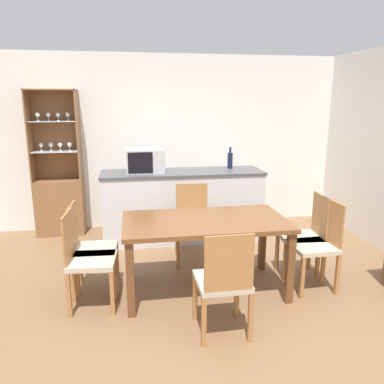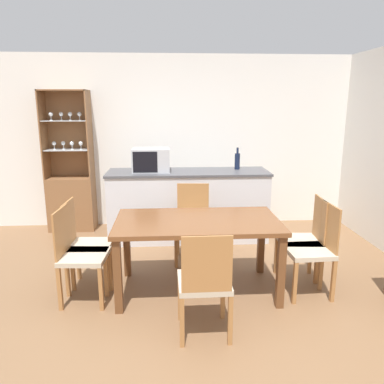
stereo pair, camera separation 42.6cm
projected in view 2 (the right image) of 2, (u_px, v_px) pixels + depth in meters
ground_plane at (189, 311)px, 3.43m from camera, size 18.00×18.00×0.00m
wall_back at (180, 142)px, 5.68m from camera, size 6.80×0.06×2.55m
kitchen_counter at (188, 205)px, 5.16m from camera, size 2.18×0.63×0.96m
display_cabinet at (71, 191)px, 5.55m from camera, size 0.66×0.37×2.03m
dining_table at (197, 229)px, 3.66m from camera, size 1.60×0.87×0.74m
dining_chair_side_left_near at (79, 255)px, 3.52m from camera, size 0.44×0.44×0.91m
dining_chair_side_right_far at (304, 240)px, 3.90m from camera, size 0.45×0.45×0.91m
dining_chair_side_left_far at (85, 245)px, 3.77m from camera, size 0.44×0.44×0.91m
dining_chair_head_near at (205, 283)px, 2.97m from camera, size 0.42×0.42×0.91m
dining_chair_head_far at (193, 223)px, 4.45m from camera, size 0.45×0.45×0.91m
dining_chair_side_right_near at (313, 249)px, 3.65m from camera, size 0.43×0.43×0.91m
microwave at (151, 160)px, 5.00m from camera, size 0.49×0.36×0.31m
wine_bottle at (237, 161)px, 5.17m from camera, size 0.07×0.07×0.30m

